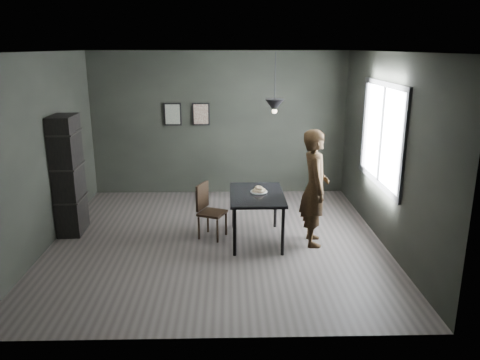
{
  "coord_description": "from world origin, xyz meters",
  "views": [
    {
      "loc": [
        0.18,
        -6.65,
        2.87
      ],
      "look_at": [
        0.35,
        0.05,
        0.95
      ],
      "focal_mm": 35.0,
      "sensor_mm": 36.0,
      "label": 1
    }
  ],
  "objects_px": {
    "wood_chair": "(208,207)",
    "shelf_unit": "(68,175)",
    "pendant_lamp": "(275,105)",
    "cafe_table": "(257,199)",
    "white_plate": "(259,192)",
    "woman": "(315,188)"
  },
  "relations": [
    {
      "from": "cafe_table",
      "to": "woman",
      "type": "bearing_deg",
      "value": -7.78
    },
    {
      "from": "wood_chair",
      "to": "woman",
      "type": "bearing_deg",
      "value": 13.65
    },
    {
      "from": "pendant_lamp",
      "to": "cafe_table",
      "type": "bearing_deg",
      "value": -158.2
    },
    {
      "from": "white_plate",
      "to": "wood_chair",
      "type": "xyz_separation_m",
      "value": [
        -0.78,
        0.12,
        -0.27
      ]
    },
    {
      "from": "cafe_table",
      "to": "white_plate",
      "type": "height_order",
      "value": "white_plate"
    },
    {
      "from": "cafe_table",
      "to": "wood_chair",
      "type": "xyz_separation_m",
      "value": [
        -0.74,
        0.17,
        -0.19
      ]
    },
    {
      "from": "wood_chair",
      "to": "white_plate",
      "type": "bearing_deg",
      "value": 15.23
    },
    {
      "from": "white_plate",
      "to": "woman",
      "type": "distance_m",
      "value": 0.84
    },
    {
      "from": "wood_chair",
      "to": "shelf_unit",
      "type": "height_order",
      "value": "shelf_unit"
    },
    {
      "from": "white_plate",
      "to": "shelf_unit",
      "type": "relative_size",
      "value": 0.12
    },
    {
      "from": "shelf_unit",
      "to": "cafe_table",
      "type": "bearing_deg",
      "value": -10.35
    },
    {
      "from": "cafe_table",
      "to": "shelf_unit",
      "type": "distance_m",
      "value": 2.96
    },
    {
      "from": "woman",
      "to": "white_plate",
      "type": "bearing_deg",
      "value": 79.77
    },
    {
      "from": "woman",
      "to": "shelf_unit",
      "type": "height_order",
      "value": "shelf_unit"
    },
    {
      "from": "cafe_table",
      "to": "white_plate",
      "type": "bearing_deg",
      "value": 57.41
    },
    {
      "from": "cafe_table",
      "to": "woman",
      "type": "distance_m",
      "value": 0.87
    },
    {
      "from": "pendant_lamp",
      "to": "white_plate",
      "type": "bearing_deg",
      "value": -167.78
    },
    {
      "from": "shelf_unit",
      "to": "pendant_lamp",
      "type": "bearing_deg",
      "value": -7.91
    },
    {
      "from": "cafe_table",
      "to": "woman",
      "type": "relative_size",
      "value": 0.69
    },
    {
      "from": "woman",
      "to": "pendant_lamp",
      "type": "bearing_deg",
      "value": 71.61
    },
    {
      "from": "cafe_table",
      "to": "pendant_lamp",
      "type": "height_order",
      "value": "pendant_lamp"
    },
    {
      "from": "wood_chair",
      "to": "shelf_unit",
      "type": "distance_m",
      "value": 2.24
    }
  ]
}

